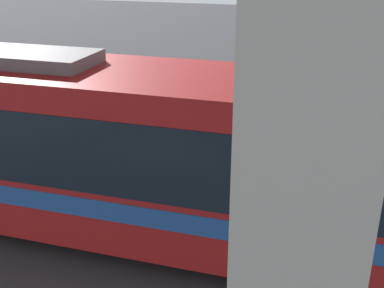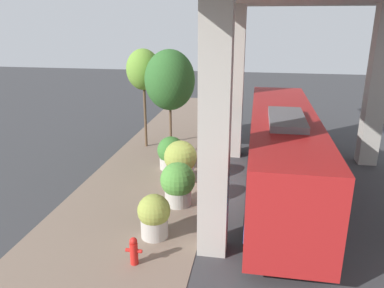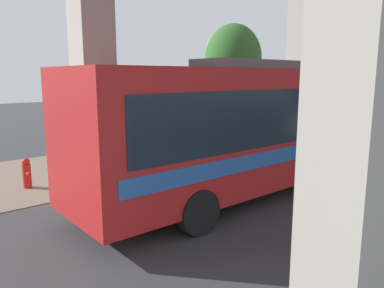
{
  "view_description": "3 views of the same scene",
  "coord_description": "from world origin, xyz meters",
  "px_view_note": "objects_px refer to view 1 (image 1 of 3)",
  "views": [
    {
      "loc": [
        10.6,
        4.7,
        5.59
      ],
      "look_at": [
        -0.4,
        1.4,
        0.86
      ],
      "focal_mm": 45.0,
      "sensor_mm": 36.0,
      "label": 1
    },
    {
      "loc": [
        1.65,
        -15.14,
        7.14
      ],
      "look_at": [
        -1.04,
        0.32,
        1.94
      ],
      "focal_mm": 35.0,
      "sensor_mm": 36.0,
      "label": 2
    },
    {
      "loc": [
        9.71,
        -8.98,
        3.34
      ],
      "look_at": [
        -0.25,
        -0.64,
        0.96
      ],
      "focal_mm": 35.0,
      "sensor_mm": 36.0,
      "label": 3
    }
  ],
  "objects_px": {
    "bus": "(81,141)",
    "planter_back": "(178,122)",
    "planter_front": "(97,119)",
    "planter_extra": "(232,122)",
    "street_tree_near": "(317,6)",
    "planter_middle": "(30,112)"
  },
  "relations": [
    {
      "from": "planter_back",
      "to": "planter_extra",
      "type": "bearing_deg",
      "value": 118.91
    },
    {
      "from": "bus",
      "to": "street_tree_near",
      "type": "distance_m",
      "value": 7.29
    },
    {
      "from": "planter_extra",
      "to": "street_tree_near",
      "type": "xyz_separation_m",
      "value": [
        -0.49,
        2.09,
        3.32
      ]
    },
    {
      "from": "bus",
      "to": "street_tree_near",
      "type": "relative_size",
      "value": 2.22
    },
    {
      "from": "bus",
      "to": "planter_back",
      "type": "distance_m",
      "value": 4.6
    },
    {
      "from": "planter_middle",
      "to": "planter_extra",
      "type": "height_order",
      "value": "planter_extra"
    },
    {
      "from": "planter_middle",
      "to": "planter_back",
      "type": "height_order",
      "value": "planter_back"
    },
    {
      "from": "planter_extra",
      "to": "street_tree_near",
      "type": "relative_size",
      "value": 0.29
    },
    {
      "from": "bus",
      "to": "planter_back",
      "type": "xyz_separation_m",
      "value": [
        -4.45,
        0.54,
        -1.06
      ]
    },
    {
      "from": "planter_back",
      "to": "street_tree_near",
      "type": "height_order",
      "value": "street_tree_near"
    },
    {
      "from": "planter_front",
      "to": "street_tree_near",
      "type": "bearing_deg",
      "value": 105.62
    },
    {
      "from": "planter_middle",
      "to": "planter_extra",
      "type": "distance_m",
      "value": 6.29
    },
    {
      "from": "bus",
      "to": "planter_back",
      "type": "height_order",
      "value": "bus"
    },
    {
      "from": "planter_middle",
      "to": "planter_front",
      "type": "bearing_deg",
      "value": 83.0
    },
    {
      "from": "planter_front",
      "to": "planter_extra",
      "type": "height_order",
      "value": "planter_front"
    },
    {
      "from": "planter_back",
      "to": "street_tree_near",
      "type": "bearing_deg",
      "value": 109.9
    },
    {
      "from": "planter_back",
      "to": "planter_extra",
      "type": "xyz_separation_m",
      "value": [
        -0.77,
        1.39,
        -0.15
      ]
    },
    {
      "from": "bus",
      "to": "planter_front",
      "type": "distance_m",
      "value": 4.6
    },
    {
      "from": "planter_middle",
      "to": "street_tree_near",
      "type": "relative_size",
      "value": 0.27
    },
    {
      "from": "planter_middle",
      "to": "planter_extra",
      "type": "relative_size",
      "value": 0.94
    },
    {
      "from": "planter_front",
      "to": "planter_back",
      "type": "xyz_separation_m",
      "value": [
        -0.37,
        2.36,
        0.04
      ]
    },
    {
      "from": "bus",
      "to": "planter_back",
      "type": "bearing_deg",
      "value": 173.12
    }
  ]
}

